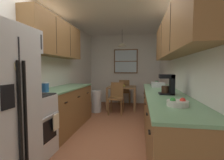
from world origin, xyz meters
The scene contains 24 objects.
ground_plane centered at (0.00, 1.00, 0.00)m, with size 12.00×12.00×0.00m, color #995B3D.
wall_left centered at (-1.35, 1.00, 1.27)m, with size 0.10×9.00×2.55m, color white.
wall_right centered at (1.35, 1.00, 1.27)m, with size 0.10×9.00×2.55m, color white.
wall_back centered at (0.00, 3.65, 1.27)m, with size 4.40×0.10×2.55m, color white.
ceiling_slab centered at (0.00, 1.00, 2.59)m, with size 4.40×9.00×0.08m, color white.
stove_range centered at (-0.99, -0.58, 0.47)m, with size 0.66×0.59×1.10m.
microwave_over_range centered at (-1.11, -0.58, 1.71)m, with size 0.39×0.62×0.35m.
counter_left centered at (-1.00, 0.64, 0.45)m, with size 0.64×1.85×0.90m.
upper_cabinets_left centered at (-1.14, 0.59, 1.93)m, with size 0.33×1.93×0.75m.
counter_right centered at (1.00, 0.14, 0.45)m, with size 0.64×3.23×0.90m.
upper_cabinets_right centered at (1.14, 0.09, 1.84)m, with size 0.33×2.91×0.68m.
dining_table centered at (0.01, 2.66, 0.61)m, with size 0.90×0.84×0.72m.
dining_chair_near centered at (-0.08, 2.03, 0.50)m, with size 0.42×0.42×0.90m.
dining_chair_far centered at (0.04, 3.29, 0.50)m, with size 0.41×0.41×0.90m.
pendant_light centered at (0.01, 2.66, 2.07)m, with size 0.30×0.30×0.53m.
back_window centered at (0.05, 3.58, 1.58)m, with size 0.89×0.05×0.90m.
trash_bin centered at (-0.70, 2.09, 0.32)m, with size 0.29×0.29×0.65m, color silver.
storage_canister centered at (-1.00, -0.12, 0.98)m, with size 0.13×0.13×0.17m.
dish_towel centered at (-0.64, -0.43, 0.50)m, with size 0.02×0.16×0.24m, color beige.
coffee_maker centered at (1.03, -0.06, 1.06)m, with size 0.22×0.18×0.31m.
mug_by_coffeemaker centered at (0.99, 1.45, 0.95)m, with size 0.11×0.07×0.11m.
fruit_bowl centered at (0.99, -0.88, 0.94)m, with size 0.22×0.22×0.09m.
dish_rack centered at (0.98, 1.06, 0.95)m, with size 0.28×0.34×0.10m, color silver.
table_serving_bowl centered at (0.01, 2.70, 0.75)m, with size 0.19×0.19×0.06m, color #E0D14C.
Camera 1 is at (0.60, -2.70, 1.29)m, focal length 26.73 mm.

